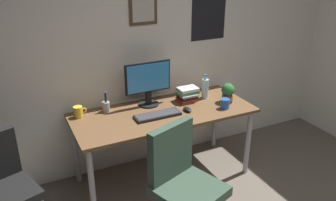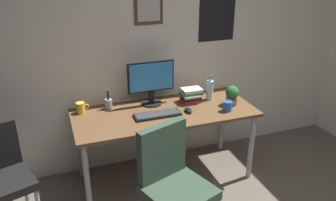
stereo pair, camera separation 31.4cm
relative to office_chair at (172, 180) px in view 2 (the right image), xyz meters
name	(u,v)px [view 2 (the right image)]	position (x,y,z in m)	size (l,w,h in m)	color
wall_back	(165,40)	(0.37, 1.21, 0.77)	(4.40, 0.10, 2.60)	silver
desk	(164,118)	(0.21, 0.77, 0.13)	(1.71, 0.73, 0.74)	brown
office_chair	(172,180)	(0.00, 0.00, 0.00)	(0.59, 0.60, 0.95)	#334738
side_chair	(1,173)	(-1.24, 0.59, -0.03)	(0.53, 0.53, 0.88)	black
monitor	(151,81)	(0.14, 0.98, 0.45)	(0.46, 0.20, 0.43)	black
keyboard	(157,115)	(0.11, 0.69, 0.22)	(0.43, 0.15, 0.03)	black
computer_mouse	(188,110)	(0.41, 0.67, 0.23)	(0.06, 0.11, 0.04)	black
water_bottle	(210,90)	(0.73, 0.88, 0.31)	(0.07, 0.07, 0.25)	silver
coffee_mug_near	(81,108)	(-0.54, 1.00, 0.26)	(0.12, 0.08, 0.10)	yellow
coffee_mug_far	(228,106)	(0.77, 0.57, 0.26)	(0.12, 0.09, 0.10)	#2659B2
potted_plant	(232,95)	(0.88, 0.69, 0.31)	(0.13, 0.13, 0.19)	brown
pen_cup	(108,103)	(-0.28, 1.01, 0.26)	(0.07, 0.07, 0.20)	#9EA0A5
book_stack_left	(191,95)	(0.53, 0.89, 0.28)	(0.21, 0.18, 0.14)	#B22D28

